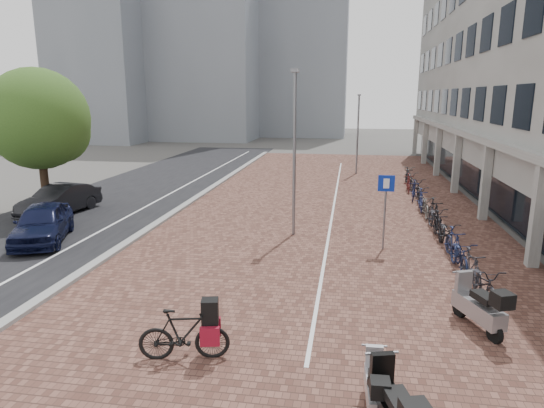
{
  "coord_description": "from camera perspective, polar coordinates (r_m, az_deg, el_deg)",
  "views": [
    {
      "loc": [
        2.92,
        -11.52,
        5.38
      ],
      "look_at": [
        0.0,
        6.0,
        1.3
      ],
      "focal_mm": 31.15,
      "sensor_mm": 36.0,
      "label": 1
    }
  ],
  "objects": [
    {
      "name": "ground",
      "position": [
        13.05,
        -4.42,
        -11.46
      ],
      "size": [
        140.0,
        140.0,
        0.0
      ],
      "primitive_type": "plane",
      "color": "#474442",
      "rests_on": "ground"
    },
    {
      "name": "plaza_brick",
      "position": [
        24.15,
        7.04,
        -0.01
      ],
      "size": [
        14.5,
        42.0,
        0.04
      ],
      "primitive_type": "cube",
      "color": "brown",
      "rests_on": "ground"
    },
    {
      "name": "scooter_back",
      "position": [
        8.89,
        12.43,
        -20.69
      ],
      "size": [
        0.51,
        1.48,
        1.01
      ],
      "primitive_type": null,
      "rotation": [
        0.0,
        0.0,
        0.04
      ],
      "color": "silver",
      "rests_on": "ground"
    },
    {
      "name": "lamp_near",
      "position": [
        18.08,
        2.71,
        5.82
      ],
      "size": [
        0.12,
        0.12,
        6.29
      ],
      "primitive_type": "cylinder",
      "color": "slate",
      "rests_on": "ground"
    },
    {
      "name": "street_tree",
      "position": [
        24.19,
        -26.03,
        8.91
      ],
      "size": [
        4.57,
        4.57,
        6.65
      ],
      "color": "#382619",
      "rests_on": "ground"
    },
    {
      "name": "hero_bike",
      "position": [
        10.26,
        -10.59,
        -15.12
      ],
      "size": [
        1.96,
        0.93,
        1.33
      ],
      "rotation": [
        0.0,
        0.0,
        1.79
      ],
      "color": "black",
      "rests_on": "ground"
    },
    {
      "name": "bike_row",
      "position": [
        22.54,
        18.25,
        -0.18
      ],
      "size": [
        1.1,
        20.41,
        1.05
      ],
      "color": "black",
      "rests_on": "ground"
    },
    {
      "name": "parking_line",
      "position": [
        24.13,
        7.51,
        0.03
      ],
      "size": [
        0.1,
        30.0,
        0.0
      ],
      "primitive_type": "cube",
      "color": "white",
      "rests_on": "plaza_brick"
    },
    {
      "name": "street_asphalt",
      "position": [
        26.91,
        -17.05,
        0.84
      ],
      "size": [
        8.0,
        50.0,
        0.03
      ],
      "primitive_type": "cube",
      "color": "black",
      "rests_on": "ground"
    },
    {
      "name": "parking_sign",
      "position": [
        16.91,
        13.54,
        0.52
      ],
      "size": [
        0.57,
        0.09,
        2.71
      ],
      "rotation": [
        0.0,
        0.0,
        0.03
      ],
      "color": "slate",
      "rests_on": "ground"
    },
    {
      "name": "curb",
      "position": [
        25.41,
        -9.16,
        0.71
      ],
      "size": [
        0.35,
        42.0,
        0.14
      ],
      "primitive_type": "cube",
      "color": "gray",
      "rests_on": "ground"
    },
    {
      "name": "lamp_far",
      "position": [
        33.57,
        10.3,
        8.18
      ],
      "size": [
        0.12,
        0.12,
        5.44
      ],
      "primitive_type": "cylinder",
      "color": "gray",
      "rests_on": "ground"
    },
    {
      "name": "car_navy",
      "position": [
        19.74,
        -26.01,
        -2.06
      ],
      "size": [
        3.16,
        4.55,
        1.44
      ],
      "primitive_type": "imported",
      "rotation": [
        0.0,
        0.0,
        0.39
      ],
      "color": "black",
      "rests_on": "ground"
    },
    {
      "name": "lane_line",
      "position": [
        26.09,
        -13.12,
        0.74
      ],
      "size": [
        0.12,
        44.0,
        0.0
      ],
      "primitive_type": "cube",
      "color": "white",
      "rests_on": "street_asphalt"
    },
    {
      "name": "bg_towers",
      "position": [
        63.46,
        -6.85,
        20.63
      ],
      "size": [
        33.0,
        23.0,
        32.0
      ],
      "color": "gray",
      "rests_on": "ground"
    },
    {
      "name": "scooter_front",
      "position": [
        12.22,
        23.69,
        -11.11
      ],
      "size": [
        1.21,
        1.91,
        1.26
      ],
      "primitive_type": null,
      "rotation": [
        0.0,
        0.0,
        0.38
      ],
      "color": "gray",
      "rests_on": "ground"
    },
    {
      "name": "car_dark",
      "position": [
        23.93,
        -24.27,
        0.47
      ],
      "size": [
        2.09,
        4.36,
        1.38
      ],
      "primitive_type": "imported",
      "rotation": [
        0.0,
        0.0,
        -0.16
      ],
      "color": "black",
      "rests_on": "ground"
    }
  ]
}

